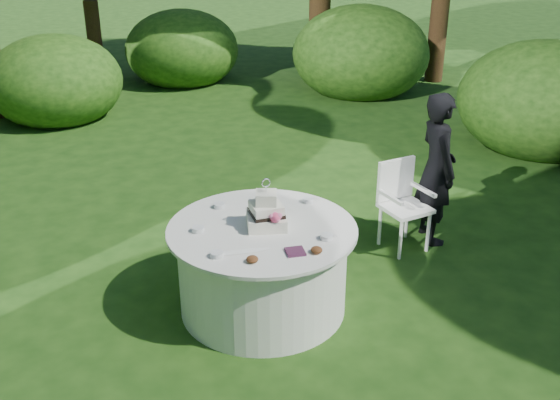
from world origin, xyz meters
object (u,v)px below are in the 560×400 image
object	(u,v)px
table	(263,268)
guest	(437,169)
napkins	(295,252)
chair	(401,198)
cake	(267,214)

from	to	relation	value
table	guest	bearing A→B (deg)	23.53
napkins	table	xyz separation A→B (m)	(-0.16, 0.47, -0.39)
napkins	chair	distance (m)	1.91
guest	table	size ratio (longest dim) A/B	0.99
guest	cake	size ratio (longest dim) A/B	3.64
napkins	table	bearing A→B (deg)	108.73
napkins	guest	xyz separation A→B (m)	(1.79, 1.31, -0.01)
cake	chair	bearing A→B (deg)	26.97
cake	chair	size ratio (longest dim) A/B	0.48
guest	table	world-z (taller)	guest
napkins	table	distance (m)	0.63
napkins	guest	bearing A→B (deg)	36.35
napkins	table	world-z (taller)	napkins
table	cake	xyz separation A→B (m)	(0.04, 0.01, 0.50)
chair	table	bearing A→B (deg)	-153.24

